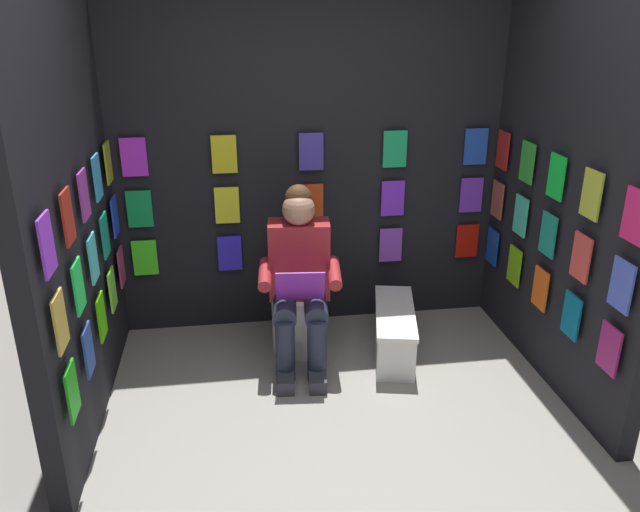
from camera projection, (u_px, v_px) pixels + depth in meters
name	position (u px, v px, depth m)	size (l,w,h in m)	color
ground_plane	(361.00, 489.00, 3.10)	(30.00, 30.00, 0.00)	gray
display_wall_back	(310.00, 161.00, 4.41)	(2.84, 0.14, 2.46)	black
display_wall_left	(568.00, 190.00, 3.70)	(0.14, 1.87, 2.46)	black
display_wall_right	(70.00, 211.00, 3.32)	(0.14, 1.87, 2.46)	black
toilet	(299.00, 301.00, 4.35)	(0.43, 0.57, 0.77)	white
person_reading	(300.00, 278.00, 4.04)	(0.55, 0.71, 1.19)	maroon
comic_longbox_near	(394.00, 331.00, 4.27)	(0.43, 0.83, 0.33)	white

